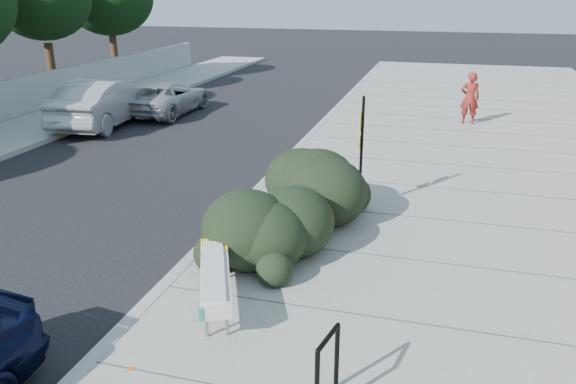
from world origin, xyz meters
name	(u,v)px	position (x,y,z in m)	size (l,w,h in m)	color
ground	(164,294)	(0.00, 0.00, 0.00)	(120.00, 120.00, 0.00)	black
sidewalk_near	(506,212)	(5.60, 5.00, 0.07)	(11.20, 50.00, 0.15)	gray
curb_near	(260,188)	(0.00, 5.00, 0.08)	(0.22, 50.00, 0.17)	#9E9E99
bench	(215,275)	(1.05, -0.31, 0.65)	(1.21, 2.11, 0.63)	gray
bike_rack	(327,362)	(3.08, -1.92, 0.69)	(0.17, 0.60, 0.89)	black
sign_post	(361,147)	(2.50, 4.13, 1.54)	(0.09, 0.28, 2.44)	black
hedge	(294,197)	(1.50, 2.50, 0.91)	(2.04, 4.07, 1.53)	black
wagon_silver	(104,102)	(-7.50, 10.14, 0.83)	(1.75, 5.01, 1.65)	#A2A2A6
suv_silver	(167,98)	(-6.29, 12.55, 0.61)	(2.03, 4.41, 1.23)	#A2A4A8
pedestrian	(470,98)	(4.94, 13.21, 1.04)	(0.65, 0.43, 1.79)	maroon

